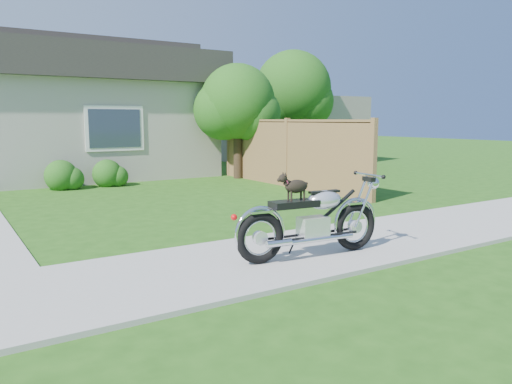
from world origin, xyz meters
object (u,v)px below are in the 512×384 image
Objects in this scene: house at (5,110)px; potted_plant_right at (55,176)px; fence at (287,153)px; motorcycle_with_dog at (313,219)px; tree_near at (242,105)px; tree_far at (297,93)px.

house reaches higher than potted_plant_right.
house is 1.90× the size of fence.
motorcycle_with_dog is at bearing -79.51° from house.
potted_plant_right is at bearing 175.28° from tree_near.
tree_near is at bearing -4.72° from potted_plant_right.
motorcycle_with_dog reaches higher than potted_plant_right.
fence is 1.85× the size of tree_near.
tree_far is 6.06× the size of potted_plant_right.
tree_near is 9.49m from motorcycle_with_dog.
potted_plant_right is (-5.54, 0.46, -1.92)m from tree_near.
house reaches higher than tree_far.
tree_near is at bearing 90.93° from fence.
house reaches higher than fence.
house is at bearing 106.28° from motorcycle_with_dog.
tree_far reaches higher than potted_plant_right.
motorcycle_with_dog is (-3.98, -8.44, -1.75)m from tree_near.
motorcycle_with_dog is at bearing -123.40° from fence.
fence is 1.47× the size of tree_far.
fence is at bearing -129.60° from tree_far.
tree_near is at bearing -31.92° from house.
house is at bearing 101.86° from potted_plant_right.
tree_far is at bearing 59.63° from motorcycle_with_dog.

